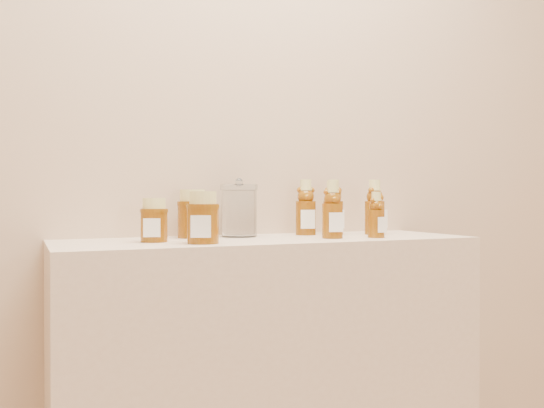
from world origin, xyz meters
name	(u,v)px	position (x,y,z in m)	size (l,w,h in m)	color
wall_back	(245,94)	(0.00, 1.75, 1.35)	(3.50, 0.02, 2.70)	tan
display_table	(269,394)	(0.00, 1.55, 0.45)	(1.20, 0.40, 0.90)	#C2A88E
bear_bottle_back_left	(306,204)	(0.17, 1.65, 1.00)	(0.07, 0.07, 0.20)	#603107
bear_bottle_back_mid	(333,204)	(0.26, 1.63, 1.00)	(0.07, 0.07, 0.20)	#603107
bear_bottle_back_right	(375,204)	(0.38, 1.58, 1.00)	(0.07, 0.07, 0.20)	#603107
bear_bottle_front_left	(332,206)	(0.17, 1.48, 0.99)	(0.06, 0.06, 0.19)	#603107
bear_bottle_front_right	(376,212)	(0.30, 1.46, 0.98)	(0.05, 0.05, 0.15)	#603107
honey_jar_left	(154,220)	(-0.33, 1.55, 0.96)	(0.07, 0.07, 0.12)	#603107
honey_jar_back	(192,214)	(-0.20, 1.66, 0.97)	(0.09, 0.09, 0.14)	#603107
honey_jar_front	(203,217)	(-0.23, 1.45, 0.97)	(0.09, 0.09, 0.13)	#603107
glass_canister	(239,208)	(-0.05, 1.65, 0.99)	(0.11, 0.11, 0.17)	white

